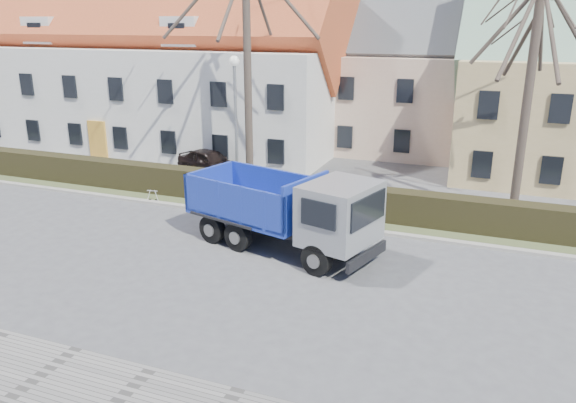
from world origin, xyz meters
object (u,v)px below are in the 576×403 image
at_px(cart_frame, 149,195).
at_px(parked_car_a, 210,162).
at_px(streetlight, 236,128).
at_px(dump_truck, 276,208).

xyz_separation_m(cart_frame, parked_car_a, (0.25, 5.26, 0.35)).
relative_size(streetlight, parked_car_a, 1.64).
bearing_deg(cart_frame, parked_car_a, 87.26).
relative_size(dump_truck, streetlight, 1.14).
relative_size(cart_frame, parked_car_a, 0.18).
relative_size(dump_truck, cart_frame, 10.53).
distance_m(dump_truck, cart_frame, 7.87).
bearing_deg(dump_truck, cart_frame, 175.30).
bearing_deg(cart_frame, streetlight, 34.19).
height_order(streetlight, cart_frame, streetlight).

